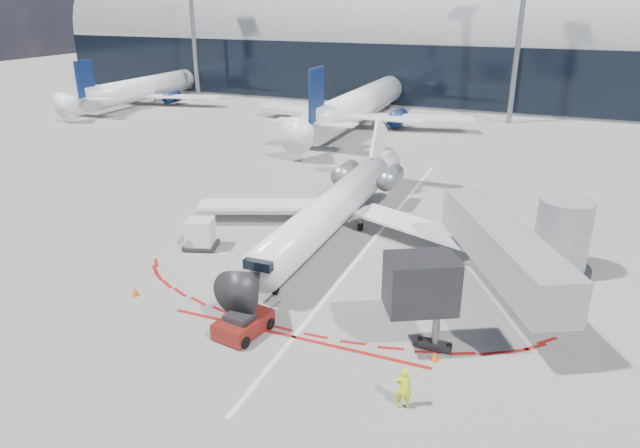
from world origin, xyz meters
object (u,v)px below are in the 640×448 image
at_px(ramp_worker, 403,388).
at_px(uld_container, 200,234).
at_px(regional_jet, 336,205).
at_px(pushback_tug, 243,324).

height_order(ramp_worker, uld_container, uld_container).
relative_size(regional_jet, uld_container, 10.20).
bearing_deg(ramp_worker, uld_container, -52.94).
relative_size(pushback_tug, uld_container, 1.81).
relative_size(pushback_tug, ramp_worker, 2.47).
bearing_deg(uld_container, pushback_tug, -63.84).
xyz_separation_m(pushback_tug, uld_container, (-7.95, 8.27, 0.48)).
bearing_deg(ramp_worker, regional_jet, -81.32).
xyz_separation_m(regional_jet, pushback_tug, (0.30, -14.05, -1.71)).
height_order(pushback_tug, ramp_worker, ramp_worker).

